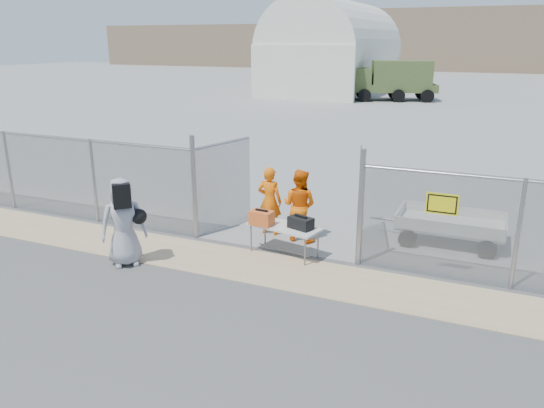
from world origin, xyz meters
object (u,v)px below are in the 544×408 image
at_px(security_worker_right, 299,205).
at_px(utility_trailer, 450,228).
at_px(folding_table, 284,240).
at_px(security_worker_left, 270,201).
at_px(visitor, 123,222).

bearing_deg(security_worker_right, utility_trailer, -153.45).
bearing_deg(folding_table, security_worker_left, 139.07).
distance_m(security_worker_right, utility_trailer, 3.58).
distance_m(folding_table, visitor, 3.47).
distance_m(folding_table, security_worker_left, 1.45).
xyz_separation_m(security_worker_left, visitor, (-2.09, -2.89, 0.10)).
bearing_deg(visitor, folding_table, -11.78).
bearing_deg(utility_trailer, security_worker_right, -159.47).
xyz_separation_m(folding_table, security_worker_left, (-0.82, 1.08, 0.50)).
bearing_deg(utility_trailer, folding_table, -146.13).
xyz_separation_m(folding_table, visitor, (-2.90, -1.81, 0.61)).
xyz_separation_m(visitor, utility_trailer, (6.21, 4.02, -0.57)).
xyz_separation_m(security_worker_right, visitor, (-2.89, -2.78, 0.08)).
distance_m(folding_table, security_worker_right, 1.11).
relative_size(security_worker_left, utility_trailer, 0.54).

